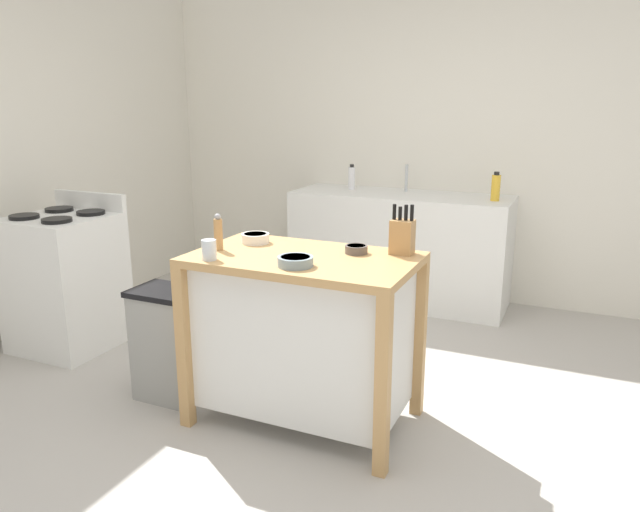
# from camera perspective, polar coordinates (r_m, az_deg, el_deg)

# --- Properties ---
(ground_plane) EXTENTS (6.07, 6.07, 0.00)m
(ground_plane) POSITION_cam_1_polar(r_m,az_deg,el_deg) (3.14, -1.18, -16.43)
(ground_plane) COLOR #ADA8A0
(ground_plane) RESTS_ON ground
(wall_back) EXTENTS (4.99, 0.10, 2.60)m
(wall_back) POSITION_cam_1_polar(r_m,az_deg,el_deg) (5.11, 11.22, 10.76)
(wall_back) COLOR silver
(wall_back) RESTS_ON ground
(wall_left) EXTENTS (0.10, 3.13, 2.60)m
(wall_left) POSITION_cam_1_polar(r_m,az_deg,el_deg) (5.00, -23.21, 9.80)
(wall_left) COLOR silver
(wall_left) RESTS_ON ground
(kitchen_island) EXTENTS (1.10, 0.66, 0.88)m
(kitchen_island) POSITION_cam_1_polar(r_m,az_deg,el_deg) (3.06, -1.55, -7.00)
(kitchen_island) COLOR tan
(kitchen_island) RESTS_ON ground
(knife_block) EXTENTS (0.11, 0.09, 0.25)m
(knife_block) POSITION_cam_1_polar(r_m,az_deg,el_deg) (2.97, 7.79, 1.91)
(knife_block) COLOR #AD7F4C
(knife_block) RESTS_ON kitchen_island
(bowl_ceramic_small) EXTENTS (0.11, 0.11, 0.04)m
(bowl_ceramic_small) POSITION_cam_1_polar(r_m,az_deg,el_deg) (2.98, 3.45, 0.66)
(bowl_ceramic_small) COLOR #564C47
(bowl_ceramic_small) RESTS_ON kitchen_island
(bowl_ceramic_wide) EXTENTS (0.15, 0.15, 0.05)m
(bowl_ceramic_wide) POSITION_cam_1_polar(r_m,az_deg,el_deg) (3.21, -6.14, 1.71)
(bowl_ceramic_wide) COLOR silver
(bowl_ceramic_wide) RESTS_ON kitchen_island
(bowl_stoneware_deep) EXTENTS (0.16, 0.16, 0.05)m
(bowl_stoneware_deep) POSITION_cam_1_polar(r_m,az_deg,el_deg) (2.75, -2.34, -0.48)
(bowl_stoneware_deep) COLOR gray
(bowl_stoneware_deep) RESTS_ON kitchen_island
(drinking_cup) EXTENTS (0.07, 0.07, 0.10)m
(drinking_cup) POSITION_cam_1_polar(r_m,az_deg,el_deg) (2.89, -10.46, 0.58)
(drinking_cup) COLOR silver
(drinking_cup) RESTS_ON kitchen_island
(pepper_grinder) EXTENTS (0.04, 0.04, 0.19)m
(pepper_grinder) POSITION_cam_1_polar(r_m,az_deg,el_deg) (3.07, -9.61, 2.17)
(pepper_grinder) COLOR #AD7F4C
(pepper_grinder) RESTS_ON kitchen_island
(trash_bin) EXTENTS (0.36, 0.28, 0.63)m
(trash_bin) POSITION_cam_1_polar(r_m,az_deg,el_deg) (3.46, -14.14, -8.02)
(trash_bin) COLOR gray
(trash_bin) RESTS_ON ground
(sink_counter) EXTENTS (1.74, 0.60, 0.89)m
(sink_counter) POSITION_cam_1_polar(r_m,az_deg,el_deg) (4.95, 7.50, 0.79)
(sink_counter) COLOR silver
(sink_counter) RESTS_ON ground
(sink_faucet) EXTENTS (0.02, 0.02, 0.22)m
(sink_faucet) POSITION_cam_1_polar(r_m,az_deg,el_deg) (4.98, 8.18, 7.32)
(sink_faucet) COLOR #B7BCC1
(sink_faucet) RESTS_ON sink_counter
(bottle_spray_cleaner) EXTENTS (0.06, 0.06, 0.21)m
(bottle_spray_cleaner) POSITION_cam_1_polar(r_m,az_deg,el_deg) (5.07, 3.02, 7.41)
(bottle_spray_cleaner) COLOR white
(bottle_spray_cleaner) RESTS_ON sink_counter
(bottle_hand_soap) EXTENTS (0.07, 0.07, 0.22)m
(bottle_hand_soap) POSITION_cam_1_polar(r_m,az_deg,el_deg) (4.66, 16.29, 6.26)
(bottle_hand_soap) COLOR yellow
(bottle_hand_soap) RESTS_ON sink_counter
(stove) EXTENTS (0.60, 0.60, 1.01)m
(stove) POSITION_cam_1_polar(r_m,az_deg,el_deg) (4.34, -22.93, -2.19)
(stove) COLOR silver
(stove) RESTS_ON ground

